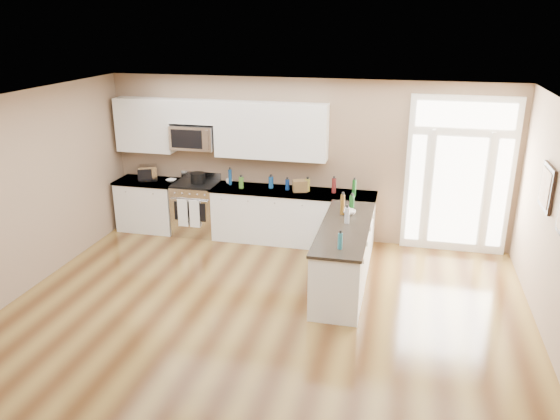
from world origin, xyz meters
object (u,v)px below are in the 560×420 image
Objects in this scene: peninsula_cabinet at (344,258)px; stockpot at (198,177)px; kitchen_range at (197,208)px; toaster_oven at (148,173)px.

stockpot is at bearing 152.26° from peninsula_cabinet.
kitchen_range is at bearing -148.20° from stockpot.
kitchen_range is at bearing 153.08° from peninsula_cabinet.
kitchen_range reaches higher than peninsula_cabinet.
toaster_oven is at bearing 158.76° from peninsula_cabinet.
toaster_oven is (-3.76, 1.46, 0.64)m from peninsula_cabinet.
peninsula_cabinet is at bearing -26.92° from kitchen_range.
kitchen_range is 1.09m from toaster_oven.
peninsula_cabinet is at bearing -44.62° from toaster_oven.
peninsula_cabinet is 3.20m from kitchen_range.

